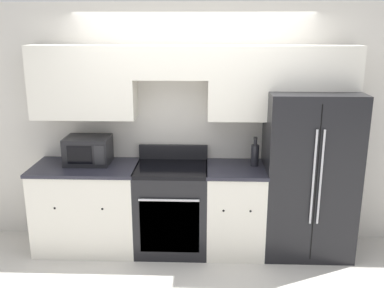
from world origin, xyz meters
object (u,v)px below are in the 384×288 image
Objects in this scene: microwave at (88,150)px; bottle at (255,154)px; oven_range at (172,208)px; refrigerator at (308,173)px.

bottle is at bearing -0.49° from microwave.
microwave is at bearing 179.51° from bottle.
bottle is at bearing 4.85° from oven_range.
oven_range is at bearing -5.72° from microwave.
oven_range is 1.09m from microwave.
bottle reaches higher than microwave.
microwave is 1.77m from bottle.
microwave is (-0.89, 0.09, 0.61)m from oven_range.
refrigerator reaches higher than bottle.
refrigerator is 0.59m from bottle.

